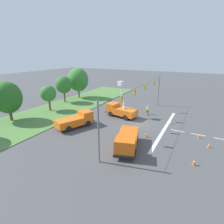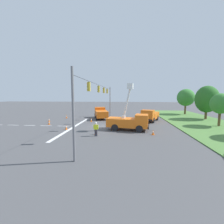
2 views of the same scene
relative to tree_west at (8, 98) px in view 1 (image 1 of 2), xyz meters
The scene contains 19 objects.
ground_plane 23.45m from the tree_west, 65.35° to the right, with size 200.00×200.00×0.00m, color #4C4C4F.
grass_verge 10.93m from the tree_west, 17.06° to the right, with size 56.00×12.00×0.10m, color #517F3D.
lane_markings 28.94m from the tree_west, 70.36° to the right, with size 17.60×15.25×0.01m.
signal_gantry 23.07m from the tree_west, 65.28° to the right, with size 26.20×0.33×7.20m.
tree_west is the anchor object (origin of this frame).
tree_centre 7.78m from the tree_west, 12.66° to the right, with size 3.46×3.00×5.47m.
tree_east 14.27m from the tree_west, ahead, with size 3.97×3.87×6.58m.
tree_far_east 19.92m from the tree_west, ahead, with size 5.22×5.63×8.13m.
utility_truck_bucket_lift 20.34m from the tree_west, 55.19° to the right, with size 3.43×6.42×6.82m.
utility_truck_support_near 22.79m from the tree_west, 88.25° to the right, with size 6.80×4.09×2.37m.
utility_truck_support_far 13.09m from the tree_west, 74.53° to the right, with size 6.63×4.53×2.39m.
road_worker 25.96m from the tree_west, 53.72° to the right, with size 0.29×0.65×1.77m.
traffic_cone_foreground_left 28.89m from the tree_west, 65.09° to the right, with size 0.36×0.36×0.71m.
traffic_cone_foreground_right 25.73m from the tree_west, 55.49° to the right, with size 0.36×0.36×0.81m.
traffic_cone_mid_left 30.69m from the tree_west, 88.17° to the right, with size 0.36×0.36×0.80m.
traffic_cone_mid_right 19.81m from the tree_west, 43.95° to the right, with size 0.36×0.36×0.70m.
traffic_cone_near_bucket 24.60m from the tree_west, 77.82° to the right, with size 0.36×0.36×0.81m.
traffic_cone_lane_edge_a 32.66m from the tree_west, 79.23° to the right, with size 0.36×0.36×0.69m.
traffic_cone_lane_edge_b 31.96m from the tree_west, 74.50° to the right, with size 0.36×0.36×0.70m.
Camera 1 is at (-27.27, -9.25, 11.59)m, focal length 28.00 mm.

